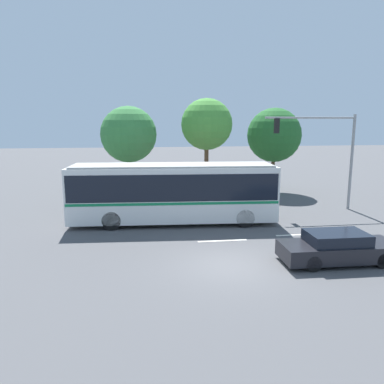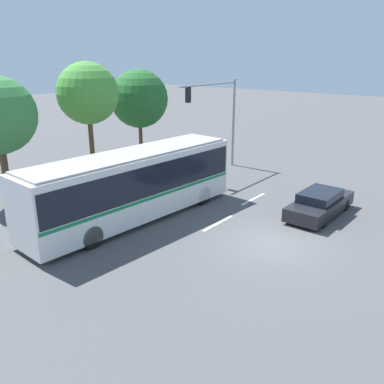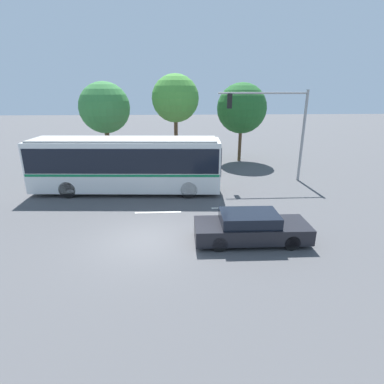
{
  "view_description": "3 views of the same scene",
  "coord_description": "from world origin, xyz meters",
  "px_view_note": "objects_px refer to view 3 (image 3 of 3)",
  "views": [
    {
      "loc": [
        -3.39,
        -13.91,
        5.68
      ],
      "look_at": [
        -0.93,
        4.39,
        2.18
      ],
      "focal_mm": 35.12,
      "sensor_mm": 36.0,
      "label": 1
    },
    {
      "loc": [
        -14.53,
        -7.19,
        7.69
      ],
      "look_at": [
        -1.39,
        3.26,
        2.01
      ],
      "focal_mm": 38.15,
      "sensor_mm": 36.0,
      "label": 2
    },
    {
      "loc": [
        1.36,
        -11.55,
        6.04
      ],
      "look_at": [
        2.12,
        2.54,
        1.27
      ],
      "focal_mm": 28.17,
      "sensor_mm": 36.0,
      "label": 3
    }
  ],
  "objects_px": {
    "street_tree_left": "(105,108)",
    "street_tree_right": "(242,108)",
    "sedan_foreground": "(251,228)",
    "street_tree_centre": "(175,99)",
    "traffic_light_pole": "(281,120)",
    "city_bus": "(126,162)"
  },
  "relations": [
    {
      "from": "city_bus",
      "to": "traffic_light_pole",
      "type": "distance_m",
      "value": 10.46
    },
    {
      "from": "street_tree_left",
      "to": "street_tree_centre",
      "type": "relative_size",
      "value": 0.92
    },
    {
      "from": "street_tree_right",
      "to": "city_bus",
      "type": "bearing_deg",
      "value": -136.23
    },
    {
      "from": "traffic_light_pole",
      "to": "sedan_foreground",
      "type": "bearing_deg",
      "value": 66.11
    },
    {
      "from": "traffic_light_pole",
      "to": "street_tree_right",
      "type": "xyz_separation_m",
      "value": [
        -1.28,
        6.43,
        0.42
      ]
    },
    {
      "from": "city_bus",
      "to": "street_tree_left",
      "type": "distance_m",
      "value": 8.14
    },
    {
      "from": "street_tree_centre",
      "to": "city_bus",
      "type": "bearing_deg",
      "value": -113.73
    },
    {
      "from": "street_tree_left",
      "to": "street_tree_right",
      "type": "height_order",
      "value": "street_tree_left"
    },
    {
      "from": "street_tree_centre",
      "to": "street_tree_right",
      "type": "relative_size",
      "value": 1.09
    },
    {
      "from": "city_bus",
      "to": "sedan_foreground",
      "type": "height_order",
      "value": "city_bus"
    },
    {
      "from": "sedan_foreground",
      "to": "street_tree_right",
      "type": "distance_m",
      "value": 15.99
    },
    {
      "from": "sedan_foreground",
      "to": "street_tree_right",
      "type": "relative_size",
      "value": 0.71
    },
    {
      "from": "city_bus",
      "to": "sedan_foreground",
      "type": "bearing_deg",
      "value": -44.98
    },
    {
      "from": "traffic_light_pole",
      "to": "street_tree_left",
      "type": "xyz_separation_m",
      "value": [
        -12.62,
        5.24,
        0.55
      ]
    },
    {
      "from": "city_bus",
      "to": "street_tree_centre",
      "type": "xyz_separation_m",
      "value": [
        3.07,
        6.99,
        3.52
      ]
    },
    {
      "from": "traffic_light_pole",
      "to": "street_tree_left",
      "type": "distance_m",
      "value": 13.67
    },
    {
      "from": "street_tree_left",
      "to": "city_bus",
      "type": "bearing_deg",
      "value": -70.12
    },
    {
      "from": "city_bus",
      "to": "street_tree_left",
      "type": "xyz_separation_m",
      "value": [
        -2.6,
        7.18,
        2.81
      ]
    },
    {
      "from": "traffic_light_pole",
      "to": "street_tree_right",
      "type": "relative_size",
      "value": 0.91
    },
    {
      "from": "city_bus",
      "to": "sedan_foreground",
      "type": "distance_m",
      "value": 9.3
    },
    {
      "from": "street_tree_right",
      "to": "street_tree_left",
      "type": "bearing_deg",
      "value": -173.99
    },
    {
      "from": "traffic_light_pole",
      "to": "street_tree_left",
      "type": "bearing_deg",
      "value": -22.54
    }
  ]
}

